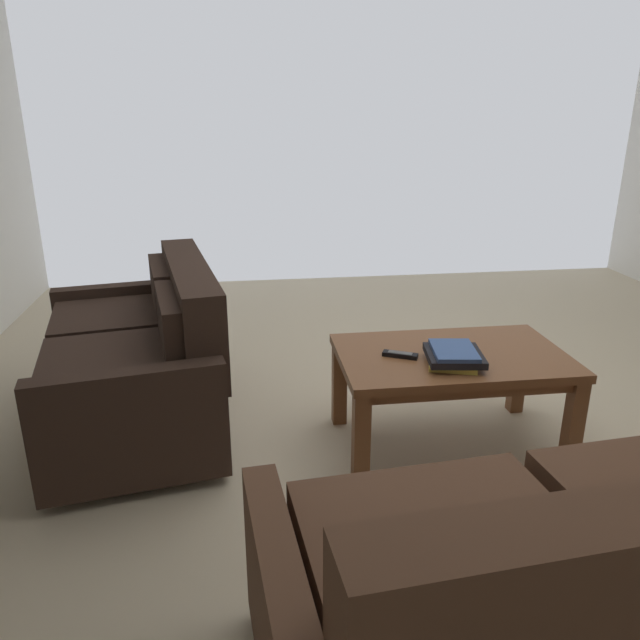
# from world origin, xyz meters

# --- Properties ---
(ground_plane) EXTENTS (5.62, 5.84, 0.01)m
(ground_plane) POSITION_xyz_m (0.00, 0.00, -0.00)
(ground_plane) COLOR beige
(sofa_main) EXTENTS (1.85, 0.96, 0.81)m
(sofa_main) POSITION_xyz_m (0.09, 1.50, 0.35)
(sofa_main) COLOR black
(sofa_main) RESTS_ON ground
(loveseat_near) EXTENTS (1.03, 1.51, 0.84)m
(loveseat_near) POSITION_xyz_m (1.52, -0.23, 0.36)
(loveseat_near) COLOR black
(loveseat_near) RESTS_ON ground
(coffee_table) EXTENTS (1.05, 0.65, 0.48)m
(coffee_table) POSITION_xyz_m (0.04, 0.19, 0.41)
(coffee_table) COLOR brown
(coffee_table) RESTS_ON ground
(book_stack) EXTENTS (0.28, 0.28, 0.07)m
(book_stack) POSITION_xyz_m (0.08, 0.31, 0.52)
(book_stack) COLOR #E0CC4C
(book_stack) RESTS_ON coffee_table
(tv_remote) EXTENTS (0.16, 0.11, 0.02)m
(tv_remote) POSITION_xyz_m (0.29, 0.20, 0.49)
(tv_remote) COLOR black
(tv_remote) RESTS_ON coffee_table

